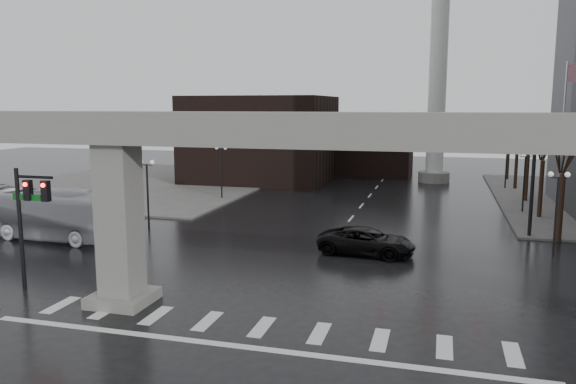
# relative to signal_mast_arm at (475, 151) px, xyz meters

# --- Properties ---
(ground) EXTENTS (160.00, 160.00, 0.00)m
(ground) POSITION_rel_signal_mast_arm_xyz_m (-8.99, -18.80, -5.83)
(ground) COLOR black
(ground) RESTS_ON ground
(sidewalk_nw) EXTENTS (28.00, 36.00, 0.15)m
(sidewalk_nw) POSITION_rel_signal_mast_arm_xyz_m (-34.99, 17.20, -5.75)
(sidewalk_nw) COLOR #62605E
(sidewalk_nw) RESTS_ON ground
(elevated_guideway) EXTENTS (48.00, 2.60, 8.70)m
(elevated_guideway) POSITION_rel_signal_mast_arm_xyz_m (-7.73, -18.80, 1.05)
(elevated_guideway) COLOR gray
(elevated_guideway) RESTS_ON ground
(building_far_left) EXTENTS (16.00, 14.00, 10.00)m
(building_far_left) POSITION_rel_signal_mast_arm_xyz_m (-22.99, 23.20, -0.83)
(building_far_left) COLOR black
(building_far_left) RESTS_ON ground
(building_far_mid) EXTENTS (10.00, 10.00, 8.00)m
(building_far_mid) POSITION_rel_signal_mast_arm_xyz_m (-10.99, 33.20, -1.83)
(building_far_mid) COLOR black
(building_far_mid) RESTS_ON ground
(smokestack) EXTENTS (3.60, 3.60, 30.00)m
(smokestack) POSITION_rel_signal_mast_arm_xyz_m (-2.99, 27.20, 7.52)
(smokestack) COLOR silver
(smokestack) RESTS_ON ground
(signal_mast_arm) EXTENTS (12.12, 0.43, 8.00)m
(signal_mast_arm) POSITION_rel_signal_mast_arm_xyz_m (0.00, 0.00, 0.00)
(signal_mast_arm) COLOR black
(signal_mast_arm) RESTS_ON ground
(signal_left_pole) EXTENTS (2.30, 0.30, 6.00)m
(signal_left_pole) POSITION_rel_signal_mast_arm_xyz_m (-21.24, -18.30, -1.76)
(signal_left_pole) COLOR black
(signal_left_pole) RESTS_ON ground
(flagpole_assembly) EXTENTS (2.06, 0.12, 12.00)m
(flagpole_assembly) POSITION_rel_signal_mast_arm_xyz_m (6.30, 3.20, 1.70)
(flagpole_assembly) COLOR silver
(flagpole_assembly) RESTS_ON ground
(lamp_right_0) EXTENTS (1.22, 0.32, 5.11)m
(lamp_right_0) POSITION_rel_signal_mast_arm_xyz_m (4.51, -4.80, -2.36)
(lamp_right_0) COLOR black
(lamp_right_0) RESTS_ON ground
(lamp_right_1) EXTENTS (1.22, 0.32, 5.11)m
(lamp_right_1) POSITION_rel_signal_mast_arm_xyz_m (4.51, 9.20, -2.36)
(lamp_right_1) COLOR black
(lamp_right_1) RESTS_ON ground
(lamp_right_2) EXTENTS (1.22, 0.32, 5.11)m
(lamp_right_2) POSITION_rel_signal_mast_arm_xyz_m (4.51, 23.20, -2.36)
(lamp_right_2) COLOR black
(lamp_right_2) RESTS_ON ground
(lamp_left_0) EXTENTS (1.22, 0.32, 5.11)m
(lamp_left_0) POSITION_rel_signal_mast_arm_xyz_m (-22.49, -4.80, -2.36)
(lamp_left_0) COLOR black
(lamp_left_0) RESTS_ON ground
(lamp_left_1) EXTENTS (1.22, 0.32, 5.11)m
(lamp_left_1) POSITION_rel_signal_mast_arm_xyz_m (-22.49, 9.20, -2.36)
(lamp_left_1) COLOR black
(lamp_left_1) RESTS_ON ground
(lamp_left_2) EXTENTS (1.22, 0.32, 5.11)m
(lamp_left_2) POSITION_rel_signal_mast_arm_xyz_m (-22.49, 23.20, -2.36)
(lamp_left_2) COLOR black
(lamp_left_2) RESTS_ON ground
(tree_right_0) EXTENTS (1.09, 1.58, 7.50)m
(tree_right_0) POSITION_rel_signal_mast_arm_xyz_m (5.54, -0.78, -3.04)
(tree_right_0) COLOR black
(tree_right_0) RESTS_ON ground
(tree_right_1) EXTENTS (1.09, 1.61, 7.67)m
(tree_right_1) POSITION_rel_signal_mast_arm_xyz_m (5.54, 7.22, -2.98)
(tree_right_1) COLOR black
(tree_right_1) RESTS_ON ground
(tree_right_2) EXTENTS (1.10, 1.63, 7.85)m
(tree_right_2) POSITION_rel_signal_mast_arm_xyz_m (5.54, 15.22, -2.91)
(tree_right_2) COLOR black
(tree_right_2) RESTS_ON ground
(tree_right_3) EXTENTS (1.11, 1.66, 8.02)m
(tree_right_3) POSITION_rel_signal_mast_arm_xyz_m (5.54, 23.22, -2.85)
(tree_right_3) COLOR black
(tree_right_3) RESTS_ON ground
(tree_right_4) EXTENTS (1.12, 1.69, 8.19)m
(tree_right_4) POSITION_rel_signal_mast_arm_xyz_m (5.54, 31.22, -2.79)
(tree_right_4) COLOR black
(tree_right_4) RESTS_ON ground
(pickup_truck) EXTENTS (6.12, 3.34, 1.63)m
(pickup_truck) POSITION_rel_signal_mast_arm_xyz_m (-6.37, -7.36, -5.02)
(pickup_truck) COLOR black
(pickup_truck) RESTS_ON ground
(city_bus) EXTENTS (12.61, 3.98, 3.46)m
(city_bus) POSITION_rel_signal_mast_arm_xyz_m (-27.51, -9.05, -4.10)
(city_bus) COLOR silver
(city_bus) RESTS_ON ground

